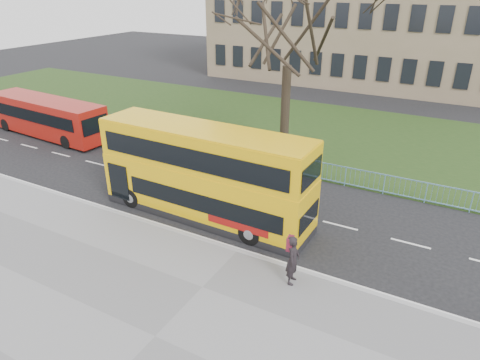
# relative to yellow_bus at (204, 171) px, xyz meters

# --- Properties ---
(ground) EXTENTS (120.00, 120.00, 0.00)m
(ground) POSITION_rel_yellow_bus_xyz_m (2.76, -0.39, -2.25)
(ground) COLOR black
(ground) RESTS_ON ground
(pavement) EXTENTS (80.00, 10.50, 0.12)m
(pavement) POSITION_rel_yellow_bus_xyz_m (2.76, -7.14, -2.19)
(pavement) COLOR slate
(pavement) RESTS_ON ground
(kerb) EXTENTS (80.00, 0.20, 0.14)m
(kerb) POSITION_rel_yellow_bus_xyz_m (2.76, -1.94, -2.18)
(kerb) COLOR #939395
(kerb) RESTS_ON ground
(grass_verge) EXTENTS (80.00, 15.40, 0.08)m
(grass_verge) POSITION_rel_yellow_bus_xyz_m (2.76, 13.91, -2.21)
(grass_verge) COLOR #1D3714
(grass_verge) RESTS_ON ground
(guard_railing) EXTENTS (40.00, 0.12, 1.10)m
(guard_railing) POSITION_rel_yellow_bus_xyz_m (2.76, 6.21, -1.70)
(guard_railing) COLOR #78B4D7
(guard_railing) RESTS_ON ground
(bare_tree) EXTENTS (8.79, 8.79, 12.56)m
(bare_tree) POSITION_rel_yellow_bus_xyz_m (-0.24, 9.61, 4.11)
(bare_tree) COLOR black
(bare_tree) RESTS_ON grass_verge
(civic_building) EXTENTS (30.00, 15.00, 14.00)m
(civic_building) POSITION_rel_yellow_bus_xyz_m (-2.24, 34.61, 4.75)
(civic_building) COLOR #7D6C4F
(civic_building) RESTS_ON ground
(yellow_bus) EXTENTS (10.04, 2.60, 4.19)m
(yellow_bus) POSITION_rel_yellow_bus_xyz_m (0.00, 0.00, 0.00)
(yellow_bus) COLOR #E8B109
(yellow_bus) RESTS_ON ground
(red_bus) EXTENTS (10.04, 2.90, 2.61)m
(red_bus) POSITION_rel_yellow_bus_xyz_m (-15.80, 4.27, -0.85)
(red_bus) COLOR #9B160E
(red_bus) RESTS_ON ground
(pedestrian) EXTENTS (0.53, 0.74, 1.88)m
(pedestrian) POSITION_rel_yellow_bus_xyz_m (5.41, -2.72, -1.19)
(pedestrian) COLOR black
(pedestrian) RESTS_ON pavement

